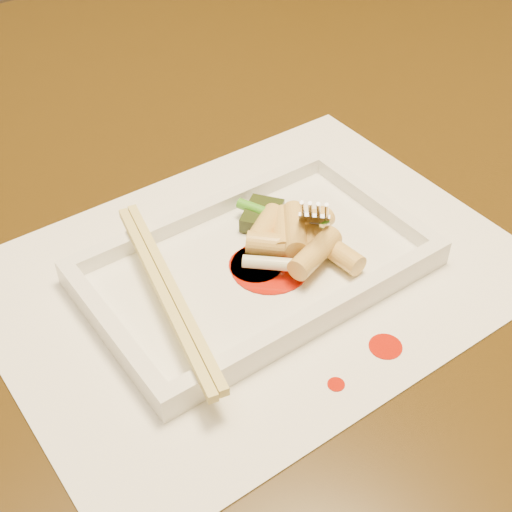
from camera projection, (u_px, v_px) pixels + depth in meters
table at (106, 273)px, 0.71m from camera, size 1.40×0.90×0.75m
placemat at (256, 274)px, 0.56m from camera, size 0.40×0.30×0.00m
sauce_splatter_a at (385, 346)px, 0.50m from camera, size 0.02×0.02×0.00m
sauce_splatter_b at (336, 384)px, 0.48m from camera, size 0.01×0.01×0.00m
plate_base at (256, 269)px, 0.56m from camera, size 0.26×0.16×0.01m
plate_rim_far at (204, 210)px, 0.59m from camera, size 0.26×0.01×0.01m
plate_rim_near at (317, 316)px, 0.50m from camera, size 0.26×0.01×0.01m
plate_rim_left at (111, 329)px, 0.50m from camera, size 0.01×0.14×0.01m
plate_rim_right at (375, 201)px, 0.60m from camera, size 0.01×0.14×0.01m
veg_piece at (262, 215)px, 0.59m from camera, size 0.05×0.05×0.01m
scallion_white at (269, 263)px, 0.54m from camera, size 0.04×0.03×0.01m
scallion_green at (284, 219)px, 0.58m from camera, size 0.04×0.08×0.01m
chopstick_a at (162, 293)px, 0.51m from camera, size 0.05×0.20×0.01m
chopstick_b at (172, 289)px, 0.51m from camera, size 0.05×0.20×0.01m
fork at (316, 146)px, 0.55m from camera, size 0.09×0.10×0.14m
sauce_blob_0 at (270, 267)px, 0.55m from camera, size 0.06×0.06×0.00m
sauce_blob_1 at (256, 265)px, 0.55m from camera, size 0.04×0.04×0.00m
rice_cake_0 at (266, 226)px, 0.57m from camera, size 0.04×0.04×0.02m
rice_cake_1 at (337, 251)px, 0.55m from camera, size 0.02×0.05×0.02m
rice_cake_2 at (315, 253)px, 0.54m from camera, size 0.05×0.03×0.02m
rice_cake_3 at (277, 245)px, 0.56m from camera, size 0.05×0.05×0.02m
rice_cake_4 at (284, 232)px, 0.57m from camera, size 0.04×0.05×0.02m
rice_cake_5 at (295, 229)px, 0.56m from camera, size 0.04×0.05×0.02m
rice_cake_6 at (309, 231)px, 0.57m from camera, size 0.05×0.03×0.02m
rice_cake_7 at (312, 235)px, 0.56m from camera, size 0.05×0.04×0.02m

